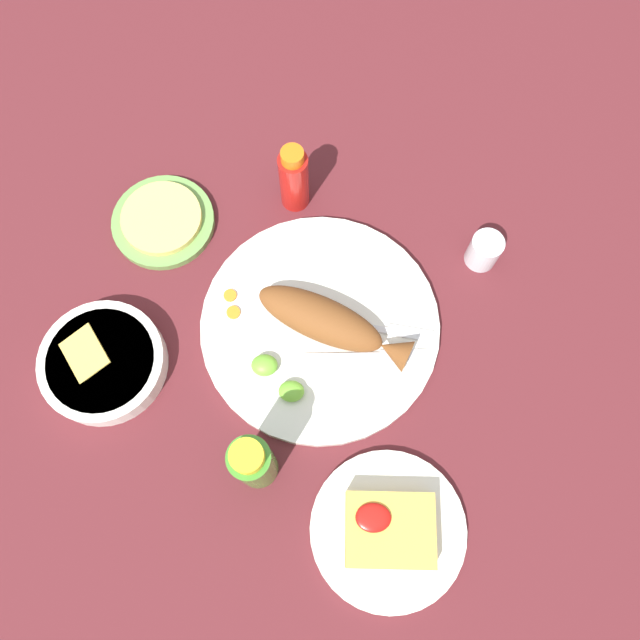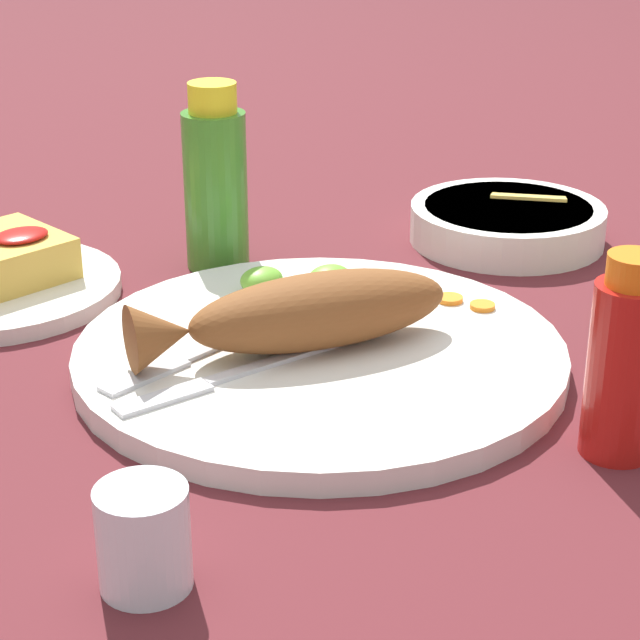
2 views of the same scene
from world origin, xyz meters
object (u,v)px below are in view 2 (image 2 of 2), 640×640
(fried_fish, at_px, (300,313))
(fork_far, at_px, (192,356))
(main_plate, at_px, (320,355))
(fork_near, at_px, (219,381))
(hot_sauce_bottle_red, at_px, (624,362))
(salt_cup, at_px, (144,544))
(guacamole_bowl, at_px, (507,221))
(hot_sauce_bottle_green, at_px, (215,182))

(fried_fish, height_order, fork_far, fried_fish)
(main_plate, height_order, fork_near, fork_near)
(main_plate, relative_size, fork_far, 1.99)
(hot_sauce_bottle_red, bearing_deg, salt_cup, 161.42)
(main_plate, bearing_deg, fried_fish, 156.47)
(main_plate, height_order, fried_fish, fried_fish)
(fork_near, height_order, guacamole_bowl, guacamole_bowl)
(fried_fish, xyz_separation_m, salt_cup, (-0.24, -0.13, -0.02))
(main_plate, distance_m, salt_cup, 0.29)
(salt_cup, height_order, guacamole_bowl, salt_cup)
(fork_near, distance_m, hot_sauce_bottle_green, 0.28)
(fork_near, bearing_deg, hot_sauce_bottle_green, -121.33)
(hot_sauce_bottle_red, xyz_separation_m, hot_sauce_bottle_green, (0.04, 0.44, 0.01))
(main_plate, xyz_separation_m, hot_sauce_bottle_green, (0.08, 0.22, 0.07))
(fried_fish, bearing_deg, main_plate, -0.00)
(fork_far, bearing_deg, salt_cup, 42.74)
(fork_far, bearing_deg, main_plate, 147.19)
(guacamole_bowl, bearing_deg, hot_sauce_bottle_red, -133.47)
(salt_cup, bearing_deg, main_plate, 25.81)
(fork_far, height_order, hot_sauce_bottle_green, hot_sauce_bottle_green)
(fork_near, xyz_separation_m, hot_sauce_bottle_green, (0.18, 0.21, 0.06))
(fork_near, relative_size, fork_far, 1.00)
(fried_fish, height_order, salt_cup, fried_fish)
(hot_sauce_bottle_green, bearing_deg, fork_far, -134.86)
(main_plate, bearing_deg, hot_sauce_bottle_green, 68.76)
(main_plate, relative_size, hot_sauce_bottle_red, 2.69)
(fried_fish, relative_size, guacamole_bowl, 1.31)
(fried_fish, relative_size, hot_sauce_bottle_green, 1.46)
(fork_far, relative_size, salt_cup, 3.13)
(salt_cup, xyz_separation_m, guacamole_bowl, (0.58, 0.19, -0.01))
(hot_sauce_bottle_green, distance_m, salt_cup, 0.48)
(main_plate, relative_size, fork_near, 1.99)
(fork_far, relative_size, hot_sauce_bottle_red, 1.36)
(fork_far, xyz_separation_m, salt_cup, (-0.17, -0.17, 0.01))
(fork_near, height_order, hot_sauce_bottle_green, hot_sauce_bottle_green)
(fork_far, distance_m, guacamole_bowl, 0.41)
(fork_near, xyz_separation_m, fork_far, (0.01, 0.04, 0.00))
(main_plate, relative_size, salt_cup, 6.21)
(guacamole_bowl, bearing_deg, main_plate, -168.13)
(main_plate, relative_size, hot_sauce_bottle_green, 2.18)
(hot_sauce_bottle_red, height_order, guacamole_bowl, hot_sauce_bottle_red)
(main_plate, relative_size, fried_fish, 1.50)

